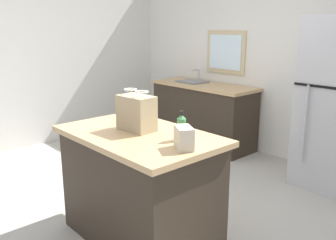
% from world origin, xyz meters
% --- Properties ---
extents(ground, '(6.50, 6.50, 0.00)m').
position_xyz_m(ground, '(0.00, 0.00, 0.00)').
color(ground, '#ADA89E').
extents(back_wall, '(5.42, 0.13, 2.51)m').
position_xyz_m(back_wall, '(-0.01, 2.21, 1.26)').
color(back_wall, silver).
rests_on(back_wall, ground).
extents(left_wall, '(0.10, 4.42, 2.51)m').
position_xyz_m(left_wall, '(-2.71, 0.00, 1.26)').
color(left_wall, silver).
rests_on(left_wall, ground).
extents(kitchen_island, '(1.29, 0.80, 0.90)m').
position_xyz_m(kitchen_island, '(0.29, -0.37, 0.45)').
color(kitchen_island, '#33281E').
rests_on(kitchen_island, ground).
extents(sink_counter, '(1.58, 0.61, 1.07)m').
position_xyz_m(sink_counter, '(-1.09, 1.85, 0.45)').
color(sink_counter, '#33281E').
rests_on(sink_counter, ground).
extents(shopping_bag, '(0.30, 0.20, 0.32)m').
position_xyz_m(shopping_bag, '(0.22, -0.34, 1.04)').
color(shopping_bag, tan).
rests_on(shopping_bag, kitchen_island).
extents(small_box, '(0.19, 0.17, 0.15)m').
position_xyz_m(small_box, '(0.79, -0.38, 0.98)').
color(small_box, beige).
rests_on(small_box, kitchen_island).
extents(bottle, '(0.06, 0.06, 0.21)m').
position_xyz_m(bottle, '(0.64, -0.25, 0.99)').
color(bottle, '#4C9956').
rests_on(bottle, kitchen_island).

